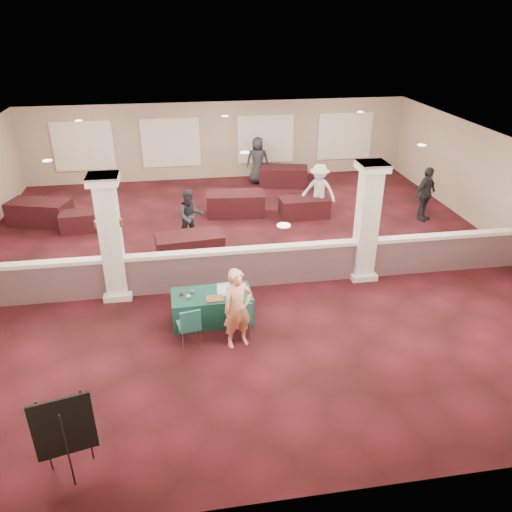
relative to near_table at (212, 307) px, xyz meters
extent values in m
plane|color=#431018|center=(1.22, 3.00, -0.35)|extent=(16.00, 16.00, 0.00)
cube|color=gray|center=(1.22, 11.00, 1.25)|extent=(16.00, 0.04, 3.20)
cube|color=gray|center=(1.22, -5.00, 1.25)|extent=(16.00, 0.04, 3.20)
cube|color=gray|center=(9.22, 3.00, 1.25)|extent=(0.04, 16.00, 3.20)
cube|color=white|center=(1.22, 3.00, 2.85)|extent=(16.00, 16.00, 0.02)
cube|color=brown|center=(1.22, 1.50, 0.15)|extent=(15.60, 0.20, 1.00)
cube|color=silver|center=(1.22, 1.50, 0.70)|extent=(15.60, 0.28, 0.10)
cube|color=beige|center=(-2.28, 1.50, 1.25)|extent=(0.50, 0.50, 3.20)
cube|color=beige|center=(-2.28, 1.50, -0.27)|extent=(0.70, 0.70, 0.16)
cube|color=beige|center=(-2.28, 1.50, 2.75)|extent=(0.72, 0.72, 0.20)
cube|color=beige|center=(4.22, 1.50, 1.25)|extent=(0.50, 0.50, 3.20)
cube|color=beige|center=(4.22, 1.50, -0.27)|extent=(0.70, 0.70, 0.16)
cube|color=beige|center=(4.22, 1.50, 2.75)|extent=(0.72, 0.72, 0.20)
cylinder|color=brown|center=(-2.56, 1.50, 1.65)|extent=(0.12, 0.12, 0.18)
cylinder|color=beige|center=(-2.56, 1.50, 1.65)|extent=(0.09, 0.09, 0.10)
cylinder|color=brown|center=(-2.00, 1.50, 1.65)|extent=(0.12, 0.12, 0.18)
cylinder|color=beige|center=(-2.00, 1.50, 1.65)|extent=(0.09, 0.09, 0.10)
cube|color=#0F3A2D|center=(0.00, 0.00, 0.00)|extent=(1.86, 0.97, 0.71)
cube|color=#1F5A5A|center=(0.59, -0.72, 0.13)|extent=(0.51, 0.51, 0.06)
cube|color=#1F5A5A|center=(0.58, -0.95, 0.39)|extent=(0.47, 0.08, 0.47)
cylinder|color=slate|center=(0.38, -0.92, -0.13)|extent=(0.03, 0.03, 0.45)
cylinder|color=slate|center=(0.78, -0.94, -0.13)|extent=(0.03, 0.03, 0.45)
cylinder|color=slate|center=(0.40, -0.51, -0.13)|extent=(0.03, 0.03, 0.45)
cylinder|color=slate|center=(0.80, -0.53, -0.13)|extent=(0.03, 0.03, 0.45)
cube|color=#1F5A5A|center=(-0.56, -0.81, 0.10)|extent=(0.55, 0.55, 0.06)
cube|color=#1F5A5A|center=(-0.52, -1.02, 0.36)|extent=(0.45, 0.14, 0.45)
cylinder|color=slate|center=(-0.72, -1.04, -0.14)|extent=(0.03, 0.03, 0.43)
cylinder|color=slate|center=(-0.34, -0.97, -0.14)|extent=(0.03, 0.03, 0.43)
cylinder|color=slate|center=(-0.79, -0.66, -0.14)|extent=(0.03, 0.03, 0.43)
cylinder|color=slate|center=(-0.41, -0.59, -0.14)|extent=(0.03, 0.03, 0.43)
cube|color=black|center=(-2.53, -4.00, 0.63)|extent=(0.89, 0.24, 1.08)
cylinder|color=black|center=(-2.88, -3.88, 0.36)|extent=(0.03, 0.03, 1.44)
cylinder|color=black|center=(-2.26, -3.74, 0.36)|extent=(0.03, 0.03, 1.44)
cylinder|color=black|center=(-2.48, -4.22, 0.36)|extent=(0.03, 0.03, 1.44)
imported|color=#EE9867|center=(0.48, -1.04, 0.56)|extent=(0.76, 0.62, 1.83)
cube|color=black|center=(-3.70, 6.00, -0.03)|extent=(1.65, 0.93, 0.64)
cube|color=black|center=(-0.38, 3.30, 0.04)|extent=(2.01, 1.16, 0.78)
cube|color=black|center=(3.72, 6.00, -0.01)|extent=(1.70, 0.86, 0.69)
cube|color=black|center=(-5.28, 6.79, 0.05)|extent=(2.21, 1.55, 0.81)
cube|color=black|center=(1.37, 6.57, 0.05)|extent=(2.07, 1.17, 0.81)
cube|color=black|center=(3.72, 9.50, 0.04)|extent=(2.11, 1.39, 0.79)
imported|color=black|center=(-0.28, 4.50, 0.50)|extent=(0.90, 0.62, 1.72)
imported|color=silver|center=(4.22, 6.00, 0.58)|extent=(1.31, 1.08, 1.87)
imported|color=black|center=(7.72, 5.10, 0.58)|extent=(1.21, 1.00, 1.86)
imported|color=black|center=(2.72, 10.00, 0.61)|extent=(1.01, 0.63, 1.92)
cube|color=silver|center=(0.29, -0.04, 0.36)|extent=(0.33, 0.23, 0.02)
cube|color=silver|center=(0.29, 0.07, 0.48)|extent=(0.32, 0.02, 0.21)
cube|color=silver|center=(0.29, 0.06, 0.46)|extent=(0.29, 0.01, 0.18)
cube|color=#AC551B|center=(0.05, -0.24, 0.37)|extent=(0.39, 0.30, 0.03)
sphere|color=#BEB89D|center=(-0.53, -0.11, 0.41)|extent=(0.11, 0.11, 0.11)
sphere|color=maroon|center=(-0.68, 0.03, 0.40)|extent=(0.10, 0.10, 0.10)
sphere|color=#535358|center=(-0.44, 0.11, 0.40)|extent=(0.10, 0.10, 0.10)
cube|color=#AD1223|center=(0.64, -0.26, 0.36)|extent=(0.12, 0.03, 0.01)
camera|label=1|loc=(-0.55, -9.93, 6.28)|focal=35.00mm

